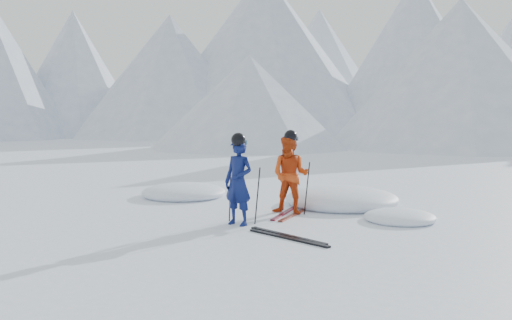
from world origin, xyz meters
The scene contains 12 objects.
ground centered at (0.00, 0.00, 0.00)m, with size 160.00×160.00×0.00m, color white.
skier_blue centered at (-1.34, -0.55, 0.79)m, with size 0.57×0.38×1.58m, color #0D1750.
skier_red centered at (-1.11, 0.90, 0.80)m, with size 0.77×0.60×1.59m, color #D14010.
pole_blue_left centered at (-1.64, -0.40, 0.53)m, with size 0.02×0.02×1.05m, color black.
pole_blue_right centered at (-1.09, -0.30, 0.53)m, with size 0.02×0.02×1.05m, color black.
pole_red_left centered at (-1.41, 1.15, 0.53)m, with size 0.02×0.02×1.06m, color black.
pole_red_right centered at (-0.81, 1.05, 0.53)m, with size 0.02×0.02×1.06m, color black.
ski_worn_left centered at (-1.23, 0.90, 0.01)m, with size 0.09×1.70×0.03m, color black.
ski_worn_right centered at (-0.99, 0.90, 0.01)m, with size 0.09×1.70×0.03m, color black.
ski_loose_a centered at (-0.12, -0.87, 0.01)m, with size 0.09×1.70×0.03m, color black.
ski_loose_b centered at (-0.02, -1.02, 0.01)m, with size 0.09×1.70×0.03m, color black.
snow_lumps centered at (-1.75, 2.08, 0.00)m, with size 7.14×3.34×0.56m.
Camera 1 is at (4.39, -8.45, 2.02)m, focal length 38.00 mm.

